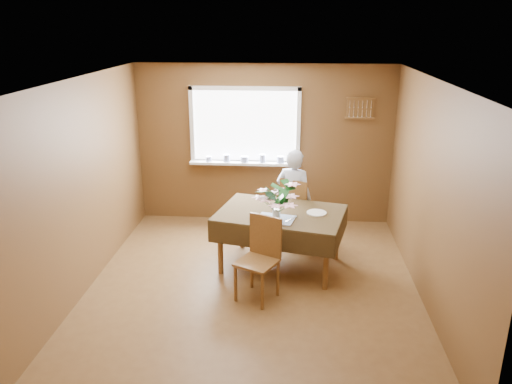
# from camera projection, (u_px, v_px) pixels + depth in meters

# --- Properties ---
(floor) EXTENTS (4.50, 4.50, 0.00)m
(floor) POSITION_uv_depth(u_px,v_px,m) (253.00, 287.00, 6.11)
(floor) COLOR brown
(floor) RESTS_ON ground
(ceiling) EXTENTS (4.50, 4.50, 0.00)m
(ceiling) POSITION_uv_depth(u_px,v_px,m) (252.00, 80.00, 5.30)
(ceiling) COLOR white
(ceiling) RESTS_ON wall_back
(wall_back) EXTENTS (4.00, 0.00, 4.00)m
(wall_back) POSITION_uv_depth(u_px,v_px,m) (264.00, 145.00, 7.83)
(wall_back) COLOR brown
(wall_back) RESTS_ON floor
(wall_front) EXTENTS (4.00, 0.00, 4.00)m
(wall_front) POSITION_uv_depth(u_px,v_px,m) (227.00, 292.00, 3.59)
(wall_front) COLOR brown
(wall_front) RESTS_ON floor
(wall_left) EXTENTS (0.00, 4.50, 4.50)m
(wall_left) POSITION_uv_depth(u_px,v_px,m) (83.00, 187.00, 5.85)
(wall_left) COLOR brown
(wall_left) RESTS_ON floor
(wall_right) EXTENTS (0.00, 4.50, 4.50)m
(wall_right) POSITION_uv_depth(u_px,v_px,m) (431.00, 195.00, 5.57)
(wall_right) COLOR brown
(wall_right) RESTS_ON floor
(window_assembly) EXTENTS (1.72, 0.20, 1.22)m
(window_assembly) POSITION_uv_depth(u_px,v_px,m) (245.00, 139.00, 7.77)
(window_assembly) COLOR white
(window_assembly) RESTS_ON wall_back
(spoon_rack) EXTENTS (0.44, 0.05, 0.33)m
(spoon_rack) POSITION_uv_depth(u_px,v_px,m) (360.00, 108.00, 7.50)
(spoon_rack) COLOR brown
(spoon_rack) RESTS_ON wall_back
(dining_table) EXTENTS (1.79, 1.41, 0.78)m
(dining_table) POSITION_uv_depth(u_px,v_px,m) (281.00, 219.00, 6.44)
(dining_table) COLOR brown
(dining_table) RESTS_ON floor
(chair_far) EXTENTS (0.59, 0.59, 1.00)m
(chair_far) POSITION_uv_depth(u_px,v_px,m) (297.00, 209.00, 7.15)
(chair_far) COLOR brown
(chair_far) RESTS_ON floor
(chair_near) EXTENTS (0.56, 0.56, 0.98)m
(chair_near) POSITION_uv_depth(u_px,v_px,m) (261.00, 254.00, 5.78)
(chair_near) COLOR brown
(chair_near) RESTS_ON floor
(seated_woman) EXTENTS (0.60, 0.49, 1.42)m
(seated_woman) POSITION_uv_depth(u_px,v_px,m) (294.00, 198.00, 7.08)
(seated_woman) COLOR white
(seated_woman) RESTS_ON floor
(flower_bouquet) EXTENTS (0.51, 0.51, 0.43)m
(flower_bouquet) POSITION_uv_depth(u_px,v_px,m) (277.00, 197.00, 6.12)
(flower_bouquet) COLOR white
(flower_bouquet) RESTS_ON dining_table
(side_plate) EXTENTS (0.31, 0.31, 0.01)m
(side_plate) POSITION_uv_depth(u_px,v_px,m) (317.00, 213.00, 6.36)
(side_plate) COLOR white
(side_plate) RESTS_ON dining_table
(table_knife) EXTENTS (0.15, 0.19, 0.00)m
(table_knife) POSITION_uv_depth(u_px,v_px,m) (291.00, 219.00, 6.15)
(table_knife) COLOR silver
(table_knife) RESTS_ON dining_table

